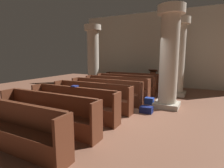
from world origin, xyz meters
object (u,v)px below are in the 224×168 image
Objects in this scene: lectern at (153,80)px; hymn_book at (75,86)px; pew_row_3 at (106,91)px; kneeler_box_navy at (146,110)px; pew_row_1 at (125,84)px; pew_row_7 at (9,125)px; pew_row_4 at (92,95)px; pew_row_6 at (47,111)px; pillar_far_side at (93,56)px; pew_row_0 at (132,81)px; kneeler_box_blue at (149,101)px; pew_row_5 at (73,102)px; pew_row_2 at (116,87)px; pillar_aisle_rear at (169,56)px; pillar_aisle_side at (178,56)px.

lectern is 6.29m from hymn_book.
kneeler_box_navy is (1.86, -0.55, -0.39)m from pew_row_3.
pew_row_7 is (0.00, -6.08, 0.00)m from pew_row_1.
pew_row_6 is at bearing -90.00° from pew_row_4.
pew_row_4 is 2.03m from pew_row_6.
pew_row_3 is at bearing 90.00° from pew_row_4.
hymn_book is 0.51× the size of kneeler_box_navy.
hymn_book is (2.22, -4.47, -0.92)m from pillar_far_side.
pew_row_0 and pew_row_4 have the same top height.
pew_row_7 is 0.85× the size of pillar_far_side.
lectern is 5.28× the size of hymn_book.
kneeler_box_blue is at bearing -56.21° from pew_row_0.
pew_row_5 is (0.00, -1.01, 0.00)m from pew_row_4.
pew_row_2 is at bearing 90.00° from pew_row_6.
pillar_aisle_rear is (2.34, 1.48, 1.37)m from pew_row_4.
pew_row_0 is 2.98m from kneeler_box_blue.
pew_row_1 is 1.00× the size of pew_row_2.
pew_row_1 is 2.80m from pillar_aisle_side.
pew_row_1 is at bearing 90.00° from pew_row_4.
pew_row_1 is at bearing -14.69° from pillar_far_side.
pew_row_2 is at bearing 88.65° from hymn_book.
pew_row_0 is at bearing 10.26° from pillar_far_side.
pew_row_6 is at bearing -114.49° from kneeler_box_blue.
pillar_far_side reaches higher than pew_row_3.
pew_row_5 and pew_row_6 have the same top height.
pew_row_4 and pew_row_6 have the same top height.
pillar_aisle_rear is 1.88m from kneeler_box_blue.
pillar_far_side is (-2.29, 4.65, 1.37)m from pew_row_5.
pew_row_1 is (0.00, -1.01, 0.00)m from pew_row_0.
kneeler_box_blue is at bearing 19.32° from pew_row_3.
pew_row_7 is (0.00, -2.03, 0.00)m from pew_row_5.
lectern is at bearing 83.90° from pew_row_6.
pew_row_6 is at bearing -90.00° from pew_row_1.
kneeler_box_blue is (1.65, -0.44, -0.37)m from pew_row_2.
pew_row_5 is 7.50× the size of kneeler_box_navy.
pew_row_0 is at bearing 90.00° from pew_row_3.
pew_row_0 is at bearing 90.00° from pew_row_2.
pillar_aisle_rear reaches higher than pew_row_4.
pew_row_4 is 4.63m from pillar_aisle_side.
pillar_aisle_rear is 2.08m from kneeler_box_navy.
pew_row_5 is 0.85× the size of pillar_aisle_rear.
lectern is at bearing 102.23° from kneeler_box_navy.
kneeler_box_navy is at bearing 14.13° from pew_row_4.
pillar_far_side is at bearing 144.80° from pew_row_2.
pew_row_5 is at bearing -90.00° from pew_row_1.
kneeler_box_blue is (1.65, 4.63, -0.37)m from pew_row_7.
pew_row_1 is 4.05m from pew_row_5.
pew_row_6 is (0.00, -4.05, 0.00)m from pew_row_2.
pew_row_2 and pew_row_4 have the same top height.
lectern is (0.79, 4.37, -0.04)m from pew_row_3.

